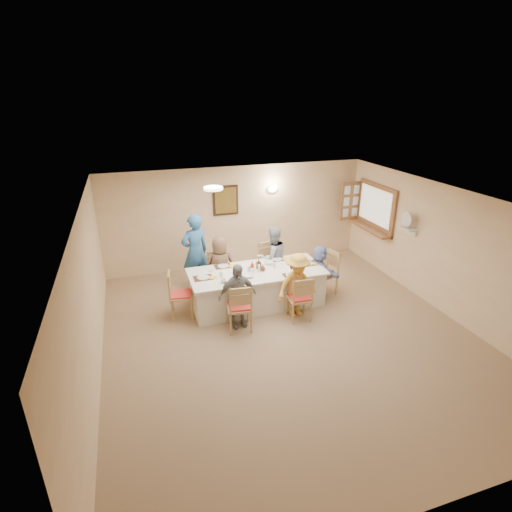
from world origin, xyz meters
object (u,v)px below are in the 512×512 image
object	(u,v)px
chair_back_right	(271,264)
chair_right_end	(325,273)
chair_left_end	(181,294)
condiment_ketchup	(252,266)
serving_hatch	(376,208)
chair_front_left	(239,306)
dining_table	(257,287)
diner_front_left	(237,296)
chair_back_left	(219,272)
diner_right_end	(319,270)
caregiver	(195,252)
desk_fan	(408,222)
diner_front_right	(297,285)
diner_back_right	(273,257)
diner_back_left	(220,266)
chair_front_right	(299,297)

from	to	relation	value
chair_back_right	chair_right_end	world-z (taller)	chair_back_right
chair_left_end	condiment_ketchup	size ratio (longest dim) A/B	4.38
serving_hatch	chair_front_left	distance (m)	4.56
dining_table	diner_front_left	xyz separation A→B (m)	(-0.60, -0.68, 0.25)
chair_back_left	chair_back_right	size ratio (longest dim) A/B	0.94
dining_table	chair_left_end	xyz separation A→B (m)	(-1.55, 0.00, 0.10)
diner_front_left	diner_right_end	world-z (taller)	diner_front_left
chair_back_right	diner_right_end	size ratio (longest dim) A/B	0.86
chair_back_left	chair_left_end	bearing A→B (deg)	-148.74
caregiver	chair_left_end	bearing A→B (deg)	51.33
serving_hatch	desk_fan	bearing A→B (deg)	-94.66
desk_fan	diner_front_right	world-z (taller)	desk_fan
dining_table	chair_back_left	bearing A→B (deg)	126.87
diner_right_end	condiment_ketchup	distance (m)	1.55
serving_hatch	diner_back_right	distance (m)	2.96
desk_fan	condiment_ketchup	size ratio (longest dim) A/B	1.38
chair_front_left	chair_right_end	distance (m)	2.29
chair_front_left	diner_right_end	size ratio (longest dim) A/B	0.85
diner_back_left	chair_front_right	bearing A→B (deg)	131.84
chair_back_right	diner_back_left	size ratio (longest dim) A/B	0.74
chair_front_left	diner_front_right	bearing A→B (deg)	-167.07
serving_hatch	chair_left_end	size ratio (longest dim) A/B	1.57
desk_fan	diner_right_end	world-z (taller)	desk_fan
desk_fan	chair_front_left	size ratio (longest dim) A/B	0.31
serving_hatch	desk_fan	distance (m)	1.36
dining_table	chair_front_left	size ratio (longest dim) A/B	2.85
caregiver	chair_back_right	bearing A→B (deg)	152.86
chair_front_left	diner_right_end	world-z (taller)	diner_right_end
desk_fan	caregiver	xyz separation A→B (m)	(-4.36, 1.41, -0.69)
chair_front_left	desk_fan	bearing A→B (deg)	-164.99
chair_back_left	diner_right_end	size ratio (longest dim) A/B	0.81
chair_front_right	caregiver	bearing A→B (deg)	-46.81
chair_back_left	diner_right_end	world-z (taller)	diner_right_end
diner_front_left	diner_right_end	size ratio (longest dim) A/B	1.12
condiment_ketchup	chair_left_end	bearing A→B (deg)	-179.95
chair_front_right	diner_back_left	size ratio (longest dim) A/B	0.70
serving_hatch	diner_front_right	distance (m)	3.43
chair_back_left	chair_front_right	world-z (taller)	chair_front_right
desk_fan	chair_right_end	size ratio (longest dim) A/B	0.31
chair_front_right	chair_front_left	bearing A→B (deg)	2.96
chair_left_end	diner_back_right	distance (m)	2.27
serving_hatch	condiment_ketchup	size ratio (longest dim) A/B	6.90
diner_front_left	caregiver	xyz separation A→B (m)	(-0.45, 1.83, 0.23)
diner_front_left	condiment_ketchup	distance (m)	0.88
serving_hatch	chair_front_left	size ratio (longest dim) A/B	1.56
diner_back_left	diner_front_right	xyz separation A→B (m)	(1.20, -1.36, -0.00)
chair_front_right	diner_right_end	world-z (taller)	diner_right_end
chair_front_right	diner_front_right	bearing A→B (deg)	-87.04
condiment_ketchup	diner_front_left	bearing A→B (deg)	-126.52
chair_back_right	diner_front_left	xyz separation A→B (m)	(-1.20, -1.48, 0.14)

